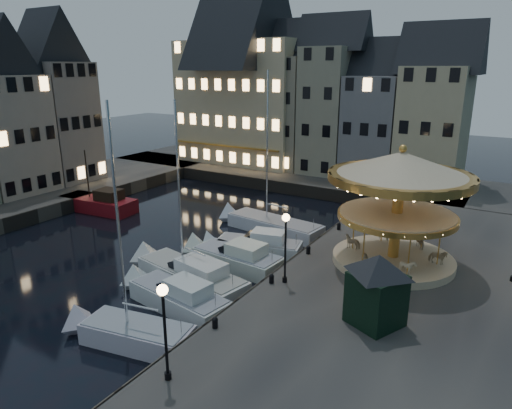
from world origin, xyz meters
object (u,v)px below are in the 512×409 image
Objects in this scene: streetlamp_b at (286,238)px; motorboat_d at (233,257)px; streetlamp_a at (164,319)px; bollard_c at (308,249)px; motorboat_a at (128,333)px; motorboat_b at (174,296)px; carousel at (400,187)px; motorboat_f at (269,225)px; motorboat_e at (253,246)px; bollard_a at (215,322)px; red_fishing_boat at (99,204)px; bollard_b at (271,278)px; streetlamp_c at (364,186)px; motorboat_c at (187,274)px; bollard_d at (339,226)px; ticket_kiosk at (378,278)px.

streetlamp_b is 0.56× the size of motorboat_d.
motorboat_d is at bearing 113.21° from streetlamp_a.
bollard_c is 12.92m from motorboat_a.
motorboat_d is (-0.24, 6.35, -0.00)m from motorboat_b.
carousel is (10.03, 3.33, 5.65)m from motorboat_d.
motorboat_a reaches higher than motorboat_b.
motorboat_f is (-6.79, 20.07, -3.49)m from streetlamp_a.
motorboat_b is at bearing -83.34° from motorboat_f.
motorboat_f reaches higher than motorboat_e.
red_fishing_boat reaches higher than bollard_a.
bollard_b is at bearing 93.61° from streetlamp_a.
motorboat_a reaches higher than motorboat_e.
streetlamp_c is 7.32× the size of bollard_a.
motorboat_c is at bearing -174.31° from bollard_b.
motorboat_a is at bearing -84.26° from motorboat_b.
motorboat_a reaches higher than streetlamp_b.
motorboat_c is at bearing -147.39° from carousel.
bollard_c is (0.00, 5.00, 0.00)m from bollard_b.
ticket_kiosk is at bearing -61.22° from bollard_d.
motorboat_c is 11.16m from motorboat_f.
bollard_a is 0.14× the size of ticket_kiosk.
motorboat_e is 0.84× the size of carousel.
bollard_c is at bearing 136.17° from ticket_kiosk.
ticket_kiosk is at bearing -42.95° from motorboat_f.
carousel is (4.61, 15.97, 2.27)m from streetlamp_a.
bollard_a is (-0.60, 4.00, -2.41)m from streetlamp_a.
bollard_b is at bearing 35.12° from motorboat_b.
motorboat_d is 0.95× the size of red_fishing_boat.
streetlamp_a is at bearing -35.12° from red_fishing_boat.
motorboat_f is at bearing 137.05° from ticket_kiosk.
streetlamp_a is 0.58× the size of motorboat_e.
motorboat_b is at bearing -135.31° from carousel.
streetlamp_b is at bearing -25.94° from motorboat_d.
motorboat_b is at bearing -144.88° from bollard_b.
streetlamp_a is at bearing -90.00° from streetlamp_b.
motorboat_c is at bearing -170.44° from streetlamp_b.
motorboat_c is at bearing -113.69° from streetlamp_c.
bollard_d is (-0.60, 10.00, -2.41)m from streetlamp_b.
motorboat_c is (-1.22, 2.64, 0.04)m from motorboat_b.
motorboat_b is (-4.58, -13.72, -0.96)m from bollard_d.
streetlamp_c is 7.32× the size of bollard_c.
motorboat_e is at bearing 148.71° from ticket_kiosk.
motorboat_b is 8.80m from motorboat_e.
bollard_a is 7.66m from motorboat_c.
bollard_b is at bearing -92.45° from streetlamp_c.
streetlamp_c is 9.12m from carousel.
streetlamp_a is at bearing -50.50° from motorboat_b.
streetlamp_b is at bearing 90.00° from streetlamp_a.
motorboat_d is at bearing 154.06° from streetlamp_b.
ticket_kiosk is (6.39, -6.14, 2.13)m from bollard_c.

